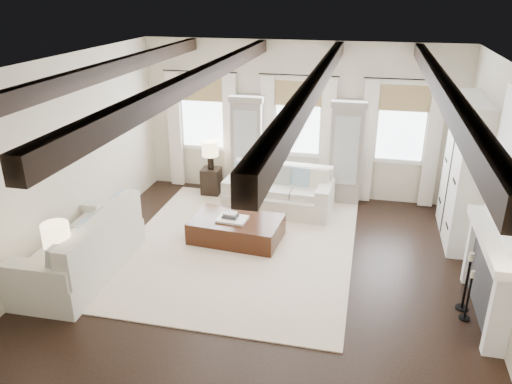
% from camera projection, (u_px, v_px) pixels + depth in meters
% --- Properties ---
extents(ground, '(7.50, 7.50, 0.00)m').
position_uv_depth(ground, '(258.00, 286.00, 7.49)').
color(ground, black).
rests_on(ground, ground).
extents(room_shell, '(6.54, 7.54, 3.22)m').
position_uv_depth(room_shell, '(320.00, 151.00, 7.42)').
color(room_shell, beige).
rests_on(room_shell, ground).
extents(area_rug, '(3.85, 4.70, 0.02)m').
position_uv_depth(area_rug, '(239.00, 246.00, 8.61)').
color(area_rug, beige).
rests_on(area_rug, ground).
extents(sofa_back, '(2.14, 1.06, 0.89)m').
position_uv_depth(sofa_back, '(279.00, 193.00, 9.90)').
color(sofa_back, silver).
rests_on(sofa_back, ground).
extents(sofa_left, '(1.11, 2.37, 1.01)m').
position_uv_depth(sofa_left, '(85.00, 250.00, 7.66)').
color(sofa_left, silver).
rests_on(sofa_left, ground).
extents(ottoman, '(1.61, 1.08, 0.40)m').
position_uv_depth(ottoman, '(237.00, 229.00, 8.77)').
color(ottoman, black).
rests_on(ottoman, ground).
extents(tray, '(0.53, 0.42, 0.04)m').
position_uv_depth(tray, '(232.00, 219.00, 8.65)').
color(tray, white).
rests_on(tray, ottoman).
extents(book_lower, '(0.28, 0.22, 0.04)m').
position_uv_depth(book_lower, '(230.00, 216.00, 8.66)').
color(book_lower, '#262628').
rests_on(book_lower, tray).
extents(book_upper, '(0.23, 0.19, 0.03)m').
position_uv_depth(book_upper, '(230.00, 213.00, 8.68)').
color(book_upper, beige).
rests_on(book_upper, book_lower).
extents(side_table_front, '(0.57, 0.57, 0.57)m').
position_uv_depth(side_table_front, '(64.00, 282.00, 7.06)').
color(side_table_front, black).
rests_on(side_table_front, ground).
extents(lamp_front, '(0.37, 0.37, 0.64)m').
position_uv_depth(lamp_front, '(56.00, 237.00, 6.78)').
color(lamp_front, black).
rests_on(lamp_front, side_table_front).
extents(side_table_back, '(0.38, 0.38, 0.58)m').
position_uv_depth(side_table_back, '(211.00, 181.00, 10.69)').
color(side_table_back, black).
rests_on(side_table_back, ground).
extents(lamp_back, '(0.35, 0.35, 0.60)m').
position_uv_depth(lamp_back, '(210.00, 150.00, 10.43)').
color(lamp_back, black).
rests_on(lamp_back, side_table_back).
extents(candlestick_near, '(0.15, 0.15, 0.75)m').
position_uv_depth(candlestick_near, '(468.00, 299.00, 6.63)').
color(candlestick_near, black).
rests_on(candlestick_near, ground).
extents(candlestick_far, '(0.18, 0.18, 0.88)m').
position_uv_depth(candlestick_far, '(466.00, 286.00, 6.82)').
color(candlestick_far, black).
rests_on(candlestick_far, ground).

